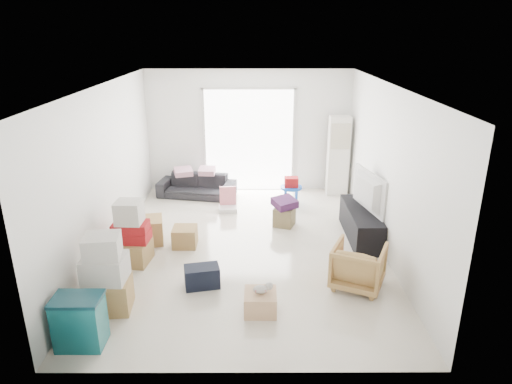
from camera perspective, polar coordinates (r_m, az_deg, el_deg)
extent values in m
cube|color=beige|center=(7.87, -1.08, -7.69)|extent=(4.50, 6.00, 0.24)
cube|color=white|center=(7.01, -1.24, 14.14)|extent=(4.50, 6.00, 0.24)
cube|color=white|center=(10.33, -0.88, 7.73)|extent=(4.50, 0.24, 2.70)
cube|color=white|center=(4.42, -1.80, -9.46)|extent=(4.50, 0.24, 2.70)
cube|color=white|center=(7.72, -19.05, 2.44)|extent=(0.24, 6.00, 2.70)
cube|color=white|center=(7.64, 16.93, 2.50)|extent=(0.24, 6.00, 2.70)
cube|color=white|center=(10.23, -0.88, 6.47)|extent=(2.00, 0.01, 2.30)
cube|color=silver|center=(10.29, -6.49, 6.41)|extent=(0.06, 0.04, 2.30)
cube|color=silver|center=(10.26, 4.75, 6.44)|extent=(0.06, 0.04, 2.30)
cube|color=silver|center=(10.02, -0.92, 12.86)|extent=(2.10, 0.04, 0.06)
cube|color=white|center=(10.15, 10.22, 4.43)|extent=(0.45, 0.30, 1.75)
cube|color=black|center=(8.28, 12.96, -3.85)|extent=(0.47, 1.57, 0.52)
imported|color=black|center=(8.15, 13.14, -1.66)|extent=(0.91, 1.29, 0.15)
imported|color=#232327|center=(10.08, -7.44, 1.22)|extent=(1.73, 0.78, 0.65)
cube|color=#BA8797|center=(9.98, -9.11, 3.30)|extent=(0.48, 0.42, 0.13)
cube|color=#BA8797|center=(9.97, -6.17, 3.43)|extent=(0.40, 0.33, 0.13)
imported|color=tan|center=(6.71, 12.69, -8.77)|extent=(0.90, 0.88, 0.71)
cube|color=#125D62|center=(5.93, -20.97, -16.21)|extent=(0.54, 0.38, 0.30)
cube|color=#125D62|center=(5.77, -21.34, -13.78)|extent=(0.54, 0.38, 0.30)
cube|color=#0C333D|center=(5.68, -21.56, -12.34)|extent=(0.56, 0.39, 0.04)
cube|color=olive|center=(6.43, -17.99, -12.09)|extent=(0.62, 0.53, 0.44)
cube|color=beige|center=(6.24, -18.36, -9.05)|extent=(0.55, 0.45, 0.34)
cube|color=beige|center=(6.10, -18.68, -6.45)|extent=(0.48, 0.44, 0.29)
cube|color=olive|center=(7.52, -15.11, -7.20)|extent=(0.57, 0.57, 0.37)
cube|color=#AF151F|center=(7.41, -15.30, -5.35)|extent=(0.58, 0.41, 0.17)
cube|color=#AF151F|center=(7.34, -15.41, -4.24)|extent=(0.54, 0.36, 0.15)
cube|color=beige|center=(7.25, -15.58, -2.43)|extent=(0.40, 0.38, 0.35)
cube|color=olive|center=(8.12, -13.71, -4.73)|extent=(0.69, 0.61, 0.44)
cube|color=olive|center=(7.89, -8.88, -5.54)|extent=(0.40, 0.40, 0.33)
cube|color=black|center=(6.69, -6.76, -10.45)|extent=(0.54, 0.39, 0.31)
cube|color=olive|center=(8.59, 3.56, -3.08)|extent=(0.46, 0.46, 0.35)
cube|color=#4E2153|center=(8.49, 3.59, -1.55)|extent=(0.52, 0.52, 0.14)
cylinder|color=blue|center=(9.54, 4.41, 0.58)|extent=(0.46, 0.46, 0.04)
cylinder|color=blue|center=(9.73, 5.01, -0.30)|extent=(0.04, 0.04, 0.36)
cylinder|color=blue|center=(9.71, 3.65, -0.30)|extent=(0.04, 0.04, 0.36)
cylinder|color=blue|center=(9.49, 3.74, -0.79)|extent=(0.04, 0.04, 0.36)
cylinder|color=blue|center=(9.51, 5.13, -0.78)|extent=(0.04, 0.04, 0.36)
cube|color=#AF151F|center=(9.50, 4.43, 1.26)|extent=(0.28, 0.22, 0.20)
cube|color=silver|center=(9.29, -3.55, -2.13)|extent=(0.39, 0.35, 0.09)
cube|color=pink|center=(9.33, -3.53, -0.45)|extent=(0.34, 0.08, 0.39)
cube|color=tan|center=(6.12, 0.55, -13.60)|extent=(0.42, 0.42, 0.28)
ellipsoid|color=#B2ADA8|center=(6.02, 0.56, -12.07)|extent=(0.19, 0.13, 0.10)
cube|color=#B11D29|center=(6.02, 0.56, -12.04)|extent=(0.13, 0.10, 0.03)
sphere|color=#B2ADA8|center=(6.03, 1.64, -11.70)|extent=(0.10, 0.10, 0.10)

